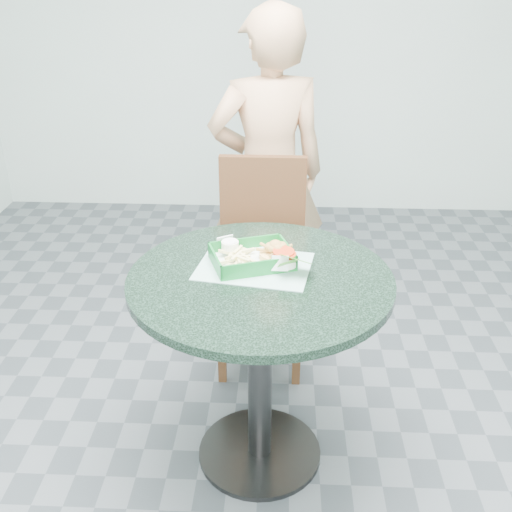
{
  "coord_description": "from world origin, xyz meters",
  "views": [
    {
      "loc": [
        0.07,
        -1.69,
        1.7
      ],
      "look_at": [
        -0.02,
        0.1,
        0.79
      ],
      "focal_mm": 42.0,
      "sensor_mm": 36.0,
      "label": 1
    }
  ],
  "objects_px": {
    "food_basket": "(252,265)",
    "diner_person": "(268,173)",
    "crab_sandwich": "(276,258)",
    "sauce_ramekin": "(236,248)",
    "dining_chair": "(262,250)",
    "cafe_table": "(260,325)"
  },
  "relations": [
    {
      "from": "dining_chair",
      "to": "sauce_ramekin",
      "type": "height_order",
      "value": "dining_chair"
    },
    {
      "from": "diner_person",
      "to": "food_basket",
      "type": "bearing_deg",
      "value": 74.5
    },
    {
      "from": "food_basket",
      "to": "diner_person",
      "type": "bearing_deg",
      "value": 88.24
    },
    {
      "from": "crab_sandwich",
      "to": "sauce_ramekin",
      "type": "xyz_separation_m",
      "value": [
        -0.14,
        0.07,
        0.0
      ]
    },
    {
      "from": "dining_chair",
      "to": "sauce_ramekin",
      "type": "distance_m",
      "value": 0.6
    },
    {
      "from": "crab_sandwich",
      "to": "sauce_ramekin",
      "type": "bearing_deg",
      "value": 152.75
    },
    {
      "from": "dining_chair",
      "to": "diner_person",
      "type": "distance_m",
      "value": 0.4
    },
    {
      "from": "food_basket",
      "to": "sauce_ramekin",
      "type": "height_order",
      "value": "sauce_ramekin"
    },
    {
      "from": "crab_sandwich",
      "to": "food_basket",
      "type": "bearing_deg",
      "value": 173.06
    },
    {
      "from": "cafe_table",
      "to": "sauce_ramekin",
      "type": "xyz_separation_m",
      "value": [
        -0.09,
        0.14,
        0.22
      ]
    },
    {
      "from": "dining_chair",
      "to": "crab_sandwich",
      "type": "height_order",
      "value": "dining_chair"
    },
    {
      "from": "crab_sandwich",
      "to": "sauce_ramekin",
      "type": "height_order",
      "value": "crab_sandwich"
    },
    {
      "from": "food_basket",
      "to": "crab_sandwich",
      "type": "bearing_deg",
      "value": -6.94
    },
    {
      "from": "diner_person",
      "to": "crab_sandwich",
      "type": "relative_size",
      "value": 14.61
    },
    {
      "from": "dining_chair",
      "to": "food_basket",
      "type": "distance_m",
      "value": 0.64
    },
    {
      "from": "cafe_table",
      "to": "sauce_ramekin",
      "type": "relative_size",
      "value": 14.72
    },
    {
      "from": "dining_chair",
      "to": "diner_person",
      "type": "relative_size",
      "value": 0.6
    },
    {
      "from": "food_basket",
      "to": "sauce_ramekin",
      "type": "relative_size",
      "value": 4.4
    },
    {
      "from": "dining_chair",
      "to": "food_basket",
      "type": "relative_size",
      "value": 3.61
    },
    {
      "from": "diner_person",
      "to": "food_basket",
      "type": "relative_size",
      "value": 6.05
    },
    {
      "from": "crab_sandwich",
      "to": "cafe_table",
      "type": "bearing_deg",
      "value": -124.11
    },
    {
      "from": "cafe_table",
      "to": "dining_chair",
      "type": "distance_m",
      "value": 0.68
    }
  ]
}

